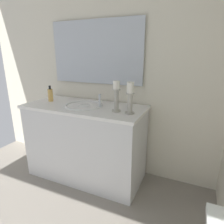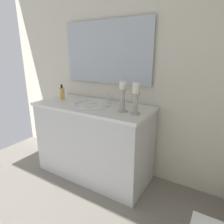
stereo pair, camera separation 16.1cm
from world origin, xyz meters
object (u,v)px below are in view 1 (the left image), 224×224
vanity_cabinet (86,142)px  mirror (95,52)px  sink_basin (84,109)px  candle_holder_tall (130,97)px  soap_bottle (50,95)px  candle_holder_short (116,96)px

vanity_cabinet → mirror: bearing=180.0°
sink_basin → mirror: (-0.28, -0.00, 0.58)m
vanity_cabinet → candle_holder_tall: (0.07, 0.53, 0.57)m
vanity_cabinet → soap_bottle: (-0.01, -0.46, 0.49)m
sink_basin → soap_bottle: (-0.01, -0.46, 0.11)m
sink_basin → soap_bottle: size_ratio=2.23×
mirror → candle_holder_tall: (0.35, 0.53, -0.38)m
mirror → candle_holder_short: bearing=49.7°
mirror → candle_holder_short: 0.64m
soap_bottle → candle_holder_tall: bearing=85.4°
sink_basin → candle_holder_short: 0.44m
sink_basin → mirror: size_ratio=0.37×
vanity_cabinet → candle_holder_tall: size_ratio=4.50×
sink_basin → soap_bottle: 0.47m
vanity_cabinet → mirror: mirror is taller
vanity_cabinet → candle_holder_short: 0.70m
vanity_cabinet → sink_basin: bearing=90.0°
vanity_cabinet → mirror: size_ratio=1.19×
sink_basin → mirror: mirror is taller
mirror → candle_holder_short: (0.33, 0.39, -0.39)m
mirror → soap_bottle: size_ratio=6.11×
candle_holder_short → sink_basin: bearing=-97.8°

